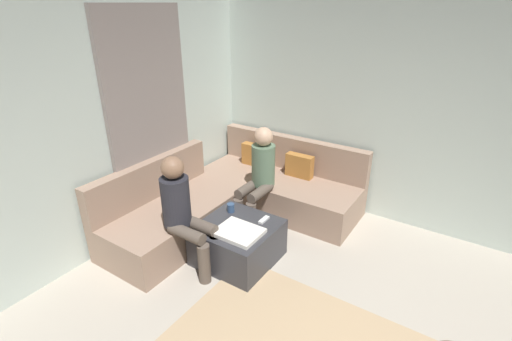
{
  "coord_description": "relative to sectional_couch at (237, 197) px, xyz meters",
  "views": [
    {
      "loc": [
        0.37,
        -1.41,
        2.5
      ],
      "look_at": [
        -1.63,
        1.63,
        0.85
      ],
      "focal_mm": 26.06,
      "sensor_mm": 36.0,
      "label": 1
    }
  ],
  "objects": [
    {
      "name": "game_remote",
      "position": [
        0.7,
        -0.47,
        0.15
      ],
      "size": [
        0.05,
        0.15,
        0.02
      ],
      "primitive_type": "cube",
      "color": "white",
      "rests_on": "ottoman"
    },
    {
      "name": "person_on_couch_back",
      "position": [
        0.29,
        0.06,
        0.38
      ],
      "size": [
        0.3,
        0.6,
        1.2
      ],
      "rotation": [
        0.0,
        0.0,
        3.14
      ],
      "color": "brown",
      "rests_on": "ground_plane"
    },
    {
      "name": "folded_blanket",
      "position": [
        0.62,
        -0.81,
        0.16
      ],
      "size": [
        0.44,
        0.36,
        0.04
      ],
      "primitive_type": "cube",
      "color": "white",
      "rests_on": "ottoman"
    },
    {
      "name": "ottoman",
      "position": [
        0.52,
        -0.69,
        -0.07
      ],
      "size": [
        0.76,
        0.76,
        0.42
      ],
      "primitive_type": "cube",
      "color": "#333338",
      "rests_on": "ground_plane"
    },
    {
      "name": "person_on_couch_side",
      "position": [
        0.15,
        -1.07,
        0.38
      ],
      "size": [
        0.6,
        0.3,
        1.2
      ],
      "rotation": [
        0.0,
        0.0,
        -1.57
      ],
      "color": "brown",
      "rests_on": "ground_plane"
    },
    {
      "name": "coffee_mug",
      "position": [
        0.3,
        -0.51,
        0.19
      ],
      "size": [
        0.08,
        0.08,
        0.1
      ],
      "primitive_type": "cylinder",
      "color": "#334C72",
      "rests_on": "ottoman"
    },
    {
      "name": "wall_left",
      "position": [
        -0.86,
        -1.88,
        1.07
      ],
      "size": [
        0.12,
        6.0,
        2.7
      ],
      "primitive_type": "cube",
      "color": "silver",
      "rests_on": "ground_plane"
    },
    {
      "name": "wall_back",
      "position": [
        2.08,
        1.06,
        1.07
      ],
      "size": [
        6.0,
        0.12,
        2.7
      ],
      "primitive_type": "cube",
      "color": "silver",
      "rests_on": "ground_plane"
    },
    {
      "name": "curtain_panel",
      "position": [
        -0.76,
        -0.58,
        0.97
      ],
      "size": [
        0.06,
        1.1,
        2.5
      ],
      "primitive_type": "cube",
      "color": "gray",
      "rests_on": "ground_plane"
    },
    {
      "name": "sectional_couch",
      "position": [
        0.0,
        0.0,
        0.0
      ],
      "size": [
        2.1,
        2.55,
        0.87
      ],
      "color": "#9E7F6B",
      "rests_on": "ground_plane"
    }
  ]
}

